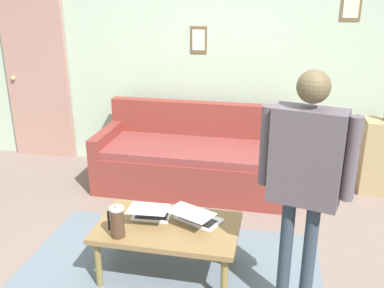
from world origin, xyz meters
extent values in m
plane|color=gray|center=(0.00, 0.00, 0.00)|extent=(7.68, 7.68, 0.00)
cube|color=slate|center=(0.05, 0.09, 0.00)|extent=(2.34, 1.72, 0.01)
cube|color=#B3C8AF|center=(0.00, -2.20, 1.35)|extent=(7.04, 0.10, 2.70)
cube|color=brown|center=(-1.36, -2.15, 1.89)|extent=(0.20, 0.02, 0.26)
cube|color=beige|center=(-1.36, -2.14, 1.89)|extent=(0.15, 0.00, 0.19)
cube|color=brown|center=(0.23, -2.15, 1.54)|extent=(0.19, 0.02, 0.30)
cube|color=silver|center=(0.23, -2.14, 1.54)|extent=(0.14, 0.00, 0.23)
cube|color=tan|center=(2.26, -2.11, 1.02)|extent=(0.82, 0.05, 2.05)
sphere|color=tan|center=(2.58, -2.07, 1.02)|extent=(0.06, 0.06, 0.06)
cube|color=maroon|center=(0.15, -1.55, 0.21)|extent=(2.08, 0.88, 0.42)
cube|color=brown|center=(0.15, -1.53, 0.46)|extent=(1.84, 0.80, 0.08)
cube|color=maroon|center=(0.15, -1.91, 0.65)|extent=(2.08, 0.14, 0.46)
cube|color=maroon|center=(-0.83, -1.55, 0.52)|extent=(0.12, 0.88, 0.20)
cube|color=maroon|center=(1.14, -1.55, 0.52)|extent=(0.12, 0.88, 0.20)
cube|color=olive|center=(0.05, -0.01, 0.41)|extent=(1.06, 0.63, 0.04)
cylinder|color=olive|center=(-0.42, 0.24, 0.19)|extent=(0.05, 0.05, 0.39)
cylinder|color=olive|center=(0.51, 0.24, 0.19)|extent=(0.05, 0.05, 0.39)
cylinder|color=olive|center=(-0.42, -0.26, 0.19)|extent=(0.05, 0.05, 0.39)
cylinder|color=olive|center=(0.51, -0.26, 0.19)|extent=(0.05, 0.05, 0.39)
cube|color=silver|center=(-0.17, -0.14, 0.43)|extent=(0.39, 0.33, 0.01)
cube|color=black|center=(-0.16, -0.12, 0.44)|extent=(0.31, 0.23, 0.00)
cube|color=silver|center=(-0.12, -0.04, 0.54)|extent=(0.39, 0.32, 0.01)
cube|color=white|center=(-0.13, -0.04, 0.54)|extent=(0.35, 0.29, 0.01)
cube|color=silver|center=(0.20, -0.14, 0.43)|extent=(0.31, 0.26, 0.01)
cube|color=black|center=(0.20, -0.12, 0.44)|extent=(0.25, 0.16, 0.00)
cube|color=silver|center=(0.19, -0.01, 0.55)|extent=(0.31, 0.24, 0.03)
cube|color=black|center=(0.19, -0.01, 0.55)|extent=(0.28, 0.22, 0.02)
cylinder|color=#4C3323|center=(0.36, 0.20, 0.53)|extent=(0.10, 0.10, 0.21)
cylinder|color=#B7B7BC|center=(0.36, 0.20, 0.65)|extent=(0.10, 0.10, 0.02)
sphere|color=#B2B2B7|center=(0.36, 0.20, 0.67)|extent=(0.03, 0.03, 0.03)
cube|color=black|center=(0.42, 0.20, 0.54)|extent=(0.01, 0.01, 0.15)
cube|color=tan|center=(-1.82, -1.86, 0.40)|extent=(0.42, 0.32, 0.80)
cylinder|color=#303C48|center=(-0.97, 0.25, 0.42)|extent=(0.09, 0.09, 0.85)
cylinder|color=#303C48|center=(-0.82, 0.21, 0.42)|extent=(0.09, 0.09, 0.85)
cube|color=#584D55|center=(-0.89, 0.23, 1.15)|extent=(0.46, 0.29, 0.60)
cylinder|color=#584D55|center=(-1.14, 0.29, 1.18)|extent=(0.10, 0.10, 0.51)
cylinder|color=#584D55|center=(-0.65, 0.17, 1.18)|extent=(0.10, 0.10, 0.51)
sphere|color=brown|center=(-0.89, 0.23, 1.58)|extent=(0.19, 0.19, 0.19)
camera|label=1|loc=(-0.70, 2.72, 2.12)|focal=40.41mm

